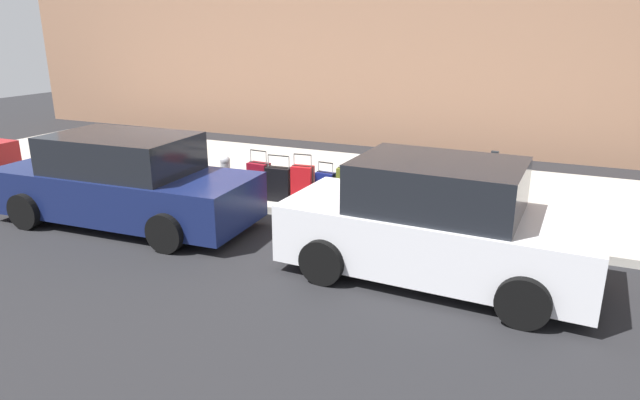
# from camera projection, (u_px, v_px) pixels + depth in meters

# --- Properties ---
(ground_plane) EXTENTS (40.00, 40.00, 0.00)m
(ground_plane) POSITION_uv_depth(u_px,v_px,m) (216.00, 206.00, 10.79)
(ground_plane) COLOR black
(sidewalk_curb) EXTENTS (18.00, 5.00, 0.14)m
(sidewalk_curb) POSITION_uv_depth(u_px,v_px,m) (276.00, 174.00, 12.95)
(sidewalk_curb) COLOR #ADA89E
(sidewalk_curb) RESTS_ON ground_plane
(suitcase_maroon_0) EXTENTS (0.37, 0.23, 0.79)m
(suitcase_maroon_0) POSITION_uv_depth(u_px,v_px,m) (425.00, 199.00, 9.55)
(suitcase_maroon_0) COLOR maroon
(suitcase_maroon_0) RESTS_ON sidewalk_curb
(suitcase_silver_1) EXTENTS (0.52, 0.31, 0.75)m
(suitcase_silver_1) POSITION_uv_depth(u_px,v_px,m) (398.00, 197.00, 9.77)
(suitcase_silver_1) COLOR #9EA0A8
(suitcase_silver_1) RESTS_ON sidewalk_curb
(suitcase_teal_2) EXTENTS (0.48, 0.26, 0.64)m
(suitcase_teal_2) POSITION_uv_depth(u_px,v_px,m) (370.00, 195.00, 10.03)
(suitcase_teal_2) COLOR #0F606B
(suitcase_teal_2) RESTS_ON sidewalk_curb
(suitcase_olive_3) EXTENTS (0.35, 0.22, 0.82)m
(suitcase_olive_3) POSITION_uv_depth(u_px,v_px,m) (347.00, 188.00, 10.17)
(suitcase_olive_3) COLOR #59601E
(suitcase_olive_3) RESTS_ON sidewalk_curb
(suitcase_navy_4) EXTENTS (0.37, 0.22, 0.85)m
(suitcase_navy_4) POSITION_uv_depth(u_px,v_px,m) (326.00, 189.00, 10.31)
(suitcase_navy_4) COLOR navy
(suitcase_navy_4) RESTS_ON sidewalk_curb
(suitcase_red_5) EXTENTS (0.43, 0.29, 0.99)m
(suitcase_red_5) POSITION_uv_depth(u_px,v_px,m) (303.00, 185.00, 10.39)
(suitcase_red_5) COLOR red
(suitcase_red_5) RESTS_ON sidewalk_curb
(suitcase_black_6) EXTENTS (0.51, 0.27, 0.92)m
(suitcase_black_6) POSITION_uv_depth(u_px,v_px,m) (279.00, 184.00, 10.60)
(suitcase_black_6) COLOR black
(suitcase_black_6) RESTS_ON sidewalk_curb
(suitcase_maroon_7) EXTENTS (0.45, 0.28, 0.94)m
(suitcase_maroon_7) POSITION_uv_depth(u_px,v_px,m) (259.00, 179.00, 10.92)
(suitcase_maroon_7) COLOR maroon
(suitcase_maroon_7) RESTS_ON sidewalk_curb
(fire_hydrant) EXTENTS (0.39, 0.21, 0.77)m
(fire_hydrant) POSITION_uv_depth(u_px,v_px,m) (226.00, 173.00, 11.13)
(fire_hydrant) COLOR #99999E
(fire_hydrant) RESTS_ON sidewalk_curb
(bollard_post) EXTENTS (0.13, 0.13, 0.85)m
(bollard_post) POSITION_uv_depth(u_px,v_px,m) (202.00, 171.00, 11.18)
(bollard_post) COLOR brown
(bollard_post) RESTS_ON sidewalk_curb
(parking_meter) EXTENTS (0.12, 0.09, 1.27)m
(parking_meter) POSITION_uv_depth(u_px,v_px,m) (493.00, 177.00, 9.21)
(parking_meter) COLOR slate
(parking_meter) RESTS_ON sidewalk_curb
(parked_car_white_0) EXTENTS (4.27, 2.11, 1.68)m
(parked_car_white_0) POSITION_uv_depth(u_px,v_px,m) (435.00, 224.00, 7.51)
(parked_car_white_0) COLOR silver
(parked_car_white_0) RESTS_ON ground_plane
(parked_car_navy_1) EXTENTS (4.81, 2.14, 1.61)m
(parked_car_navy_1) POSITION_uv_depth(u_px,v_px,m) (125.00, 183.00, 9.65)
(parked_car_navy_1) COLOR #141E4C
(parked_car_navy_1) RESTS_ON ground_plane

